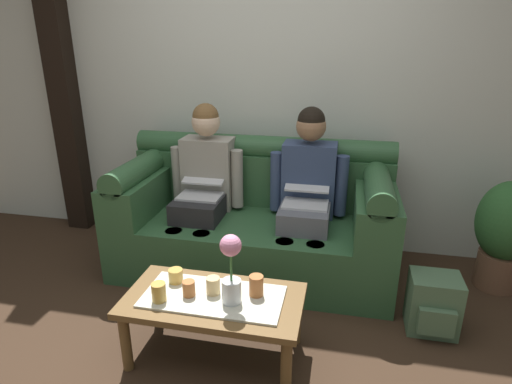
# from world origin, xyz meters

# --- Properties ---
(ground_plane) EXTENTS (14.00, 14.00, 0.00)m
(ground_plane) POSITION_xyz_m (0.00, 0.00, 0.00)
(ground_plane) COLOR #382619
(back_wall_patterned) EXTENTS (6.00, 0.12, 2.90)m
(back_wall_patterned) POSITION_xyz_m (0.00, 1.70, 1.45)
(back_wall_patterned) COLOR silver
(back_wall_patterned) RESTS_ON ground_plane
(timber_pillar) EXTENTS (0.20, 0.20, 2.90)m
(timber_pillar) POSITION_xyz_m (-1.75, 1.58, 1.45)
(timber_pillar) COLOR black
(timber_pillar) RESTS_ON ground_plane
(couch) EXTENTS (2.00, 0.88, 0.96)m
(couch) POSITION_xyz_m (0.00, 1.17, 0.38)
(couch) COLOR #2D5633
(couch) RESTS_ON ground_plane
(person_left) EXTENTS (0.56, 0.67, 1.22)m
(person_left) POSITION_xyz_m (-0.38, 1.17, 0.66)
(person_left) COLOR #232326
(person_left) RESTS_ON ground_plane
(person_right) EXTENTS (0.56, 0.67, 1.22)m
(person_right) POSITION_xyz_m (0.38, 1.17, 0.66)
(person_right) COLOR #595B66
(person_right) RESTS_ON ground_plane
(coffee_table) EXTENTS (0.95, 0.50, 0.38)m
(coffee_table) POSITION_xyz_m (0.00, 0.15, 0.32)
(coffee_table) COLOR brown
(coffee_table) RESTS_ON ground_plane
(flower_vase) EXTENTS (0.11, 0.11, 0.38)m
(flower_vase) POSITION_xyz_m (0.11, 0.11, 0.58)
(flower_vase) COLOR silver
(flower_vase) RESTS_ON coffee_table
(cup_near_left) EXTENTS (0.07, 0.07, 0.11)m
(cup_near_left) POSITION_xyz_m (0.22, 0.20, 0.44)
(cup_near_left) COLOR #B26633
(cup_near_left) RESTS_ON coffee_table
(cup_near_right) EXTENTS (0.07, 0.07, 0.10)m
(cup_near_right) POSITION_xyz_m (-0.26, 0.04, 0.43)
(cup_near_right) COLOR gold
(cup_near_right) RESTS_ON coffee_table
(cup_far_center) EXTENTS (0.08, 0.08, 0.08)m
(cup_far_center) POSITION_xyz_m (-0.24, 0.23, 0.42)
(cup_far_center) COLOR gold
(cup_far_center) RESTS_ON coffee_table
(cup_far_left) EXTENTS (0.07, 0.07, 0.09)m
(cup_far_left) POSITION_xyz_m (-0.01, 0.17, 0.43)
(cup_far_left) COLOR #DBB77A
(cup_far_left) RESTS_ON coffee_table
(cup_far_right) EXTENTS (0.07, 0.07, 0.08)m
(cup_far_right) POSITION_xyz_m (-0.13, 0.12, 0.42)
(cup_far_right) COLOR #B26633
(cup_far_right) RESTS_ON coffee_table
(backpack_right) EXTENTS (0.29, 0.28, 0.36)m
(backpack_right) POSITION_xyz_m (1.20, 0.63, 0.18)
(backpack_right) COLOR #4C6B4C
(backpack_right) RESTS_ON ground_plane
(potted_plant) EXTENTS (0.40, 0.40, 0.78)m
(potted_plant) POSITION_xyz_m (1.74, 1.23, 0.43)
(potted_plant) COLOR brown
(potted_plant) RESTS_ON ground_plane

